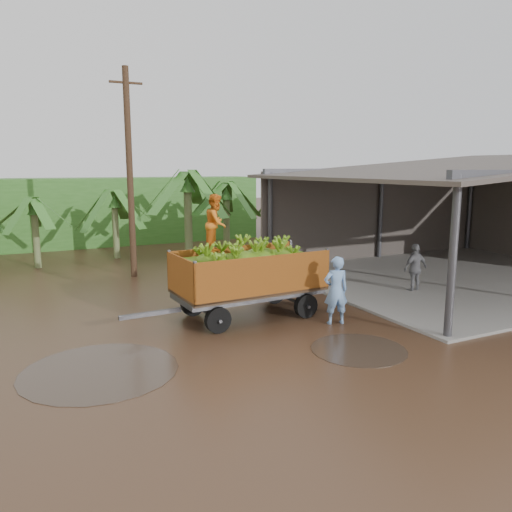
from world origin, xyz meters
The scene contains 8 objects.
ground centered at (0.00, 0.00, 0.00)m, with size 100.00×100.00×0.00m, color black.
packing_shed centered at (11.77, 1.77, 2.50)m, with size 12.78×10.80×4.76m.
hedge_north centered at (-2.00, 16.00, 1.80)m, with size 22.00×3.00×3.60m, color #2D661E.
banana_trailer centered at (1.67, 0.14, 1.25)m, with size 5.72×2.17×3.47m.
man_blue centered at (3.52, -1.47, 0.93)m, with size 0.67×0.44×1.85m, color #739DD3.
man_grey centered at (7.88, 0.16, 0.83)m, with size 0.98×0.41×1.67m, color slate.
utility_pole centered at (-0.03, 6.87, 3.94)m, with size 1.20×0.24×7.78m.
banana_plants centered at (-3.96, 8.07, 1.82)m, with size 24.75×14.35×4.11m.
Camera 1 is at (-4.12, -12.16, 4.17)m, focal length 35.00 mm.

